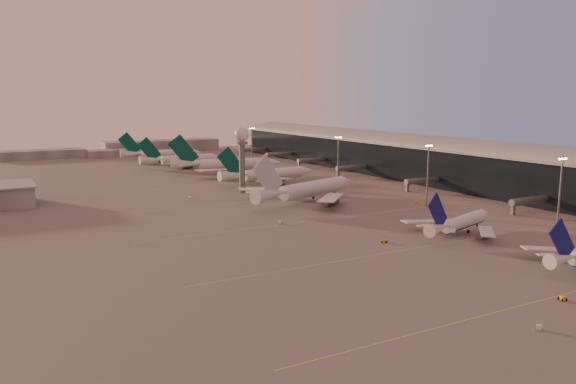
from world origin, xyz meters
TOP-DOWN VIEW (x-y plane):
  - ground at (0.00, 0.00)m, footprint 700.00×700.00m
  - taxiway_markings at (30.00, 56.00)m, footprint 180.00×185.25m
  - terminal at (107.88, 110.09)m, footprint 57.00×362.00m
  - radar_tower at (5.00, 120.00)m, footprint 6.40×6.40m
  - mast_a at (58.00, 0.00)m, footprint 3.60×0.56m
  - mast_b at (55.00, 55.00)m, footprint 3.60×0.56m
  - mast_c at (50.00, 110.00)m, footprint 3.60×0.56m
  - mast_d at (48.00, 200.00)m, footprint 3.60×0.56m
  - distant_horizon at (2.62, 325.14)m, footprint 165.00×37.50m
  - narrowbody_mid at (32.71, 15.76)m, footprint 38.38×30.17m
  - widebody_white at (19.56, 86.82)m, footprint 59.83×47.13m
  - greentail_a at (28.05, 139.78)m, footprint 53.85×43.43m
  - greentail_b at (23.75, 182.32)m, footprint 60.95×48.53m
  - greentail_c at (12.22, 226.33)m, footprint 53.24×42.98m
  - greentail_d at (11.06, 265.01)m, footprint 54.81×43.97m
  - gsv_truck_a at (-9.45, -44.68)m, footprint 5.03×4.38m
  - gsv_tug_near at (7.97, -37.27)m, footprint 2.53×3.48m
  - gsv_tug_mid at (5.23, 19.06)m, footprint 3.15×3.67m
  - gsv_truck_b at (49.65, 39.62)m, footprint 5.67×3.69m
  - gsv_truck_c at (-9.64, 56.31)m, footprint 6.27×4.86m
  - gsv_catering_b at (57.13, 62.96)m, footprint 5.20×3.76m
  - gsv_tug_far at (7.55, 107.27)m, footprint 3.12×4.40m
  - gsv_truck_d at (-20.86, 117.69)m, footprint 3.38×5.45m
  - gsv_tug_hangar at (33.50, 161.68)m, footprint 4.22×3.16m

SIDE VIEW (x-z plane):
  - ground at x=0.00m, z-range 0.00..0.00m
  - taxiway_markings at x=30.00m, z-range 0.00..0.02m
  - gsv_tug_near at x=7.97m, z-range 0.01..0.91m
  - gsv_tug_mid at x=5.23m, z-range 0.01..0.91m
  - gsv_tug_hangar at x=33.50m, z-range 0.02..1.09m
  - gsv_tug_far at x=7.55m, z-range 0.02..1.16m
  - gsv_truck_a at x=-9.45m, z-range 0.02..2.02m
  - gsv_truck_d at x=-20.86m, z-range 0.02..2.09m
  - gsv_truck_b at x=49.65m, z-range 0.02..2.18m
  - gsv_truck_c at x=-9.64m, z-range 0.02..2.45m
  - gsv_catering_b at x=57.13m, z-range 0.00..3.90m
  - narrowbody_mid at x=32.71m, z-range -4.59..10.84m
  - greentail_c at x=12.22m, z-range -6.25..13.08m
  - greentail_a at x=28.05m, z-range -6.32..13.23m
  - greentail_d at x=11.06m, z-range -6.46..13.52m
  - widebody_white at x=19.56m, z-range -7.17..14.78m
  - distant_horizon at x=2.62m, z-range -0.61..8.39m
  - greentail_b at x=23.75m, z-range -7.35..15.39m
  - terminal at x=107.88m, z-range -1.00..22.04m
  - mast_a at x=58.00m, z-range 1.24..26.24m
  - mast_b at x=55.00m, z-range 1.24..26.24m
  - mast_c at x=50.00m, z-range 1.24..26.24m
  - mast_d at x=48.00m, z-range 1.24..26.24m
  - radar_tower at x=5.00m, z-range 5.40..36.50m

